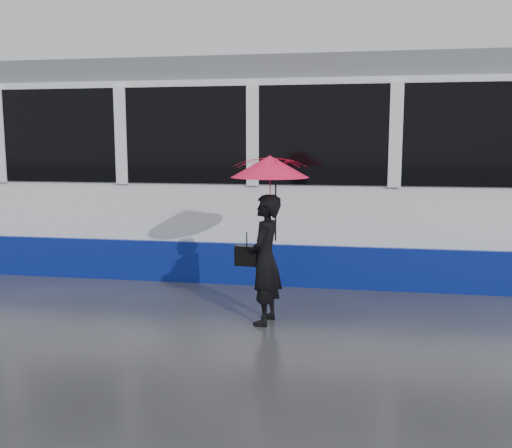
# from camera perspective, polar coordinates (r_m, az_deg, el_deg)

# --- Properties ---
(ground) EXTENTS (90.00, 90.00, 0.00)m
(ground) POSITION_cam_1_polar(r_m,az_deg,el_deg) (7.34, -2.36, -8.48)
(ground) COLOR #27282C
(ground) RESTS_ON ground
(rails) EXTENTS (34.00, 1.51, 0.02)m
(rails) POSITION_cam_1_polar(r_m,az_deg,el_deg) (9.72, 0.76, -4.25)
(rails) COLOR #3F3D38
(rails) RESTS_ON ground
(tram) EXTENTS (26.00, 2.56, 3.35)m
(tram) POSITION_cam_1_polar(r_m,az_deg,el_deg) (9.43, 4.00, 5.34)
(tram) COLOR white
(tram) RESTS_ON ground
(woman) EXTENTS (0.43, 0.59, 1.51)m
(woman) POSITION_cam_1_polar(r_m,az_deg,el_deg) (6.60, 0.92, -3.59)
(woman) COLOR black
(woman) RESTS_ON ground
(umbrella) EXTENTS (1.00, 1.00, 1.02)m
(umbrella) POSITION_cam_1_polar(r_m,az_deg,el_deg) (6.47, 1.38, 4.24)
(umbrella) COLOR #E41347
(umbrella) RESTS_ON ground
(handbag) EXTENTS (0.28, 0.15, 0.41)m
(handbag) POSITION_cam_1_polar(r_m,az_deg,el_deg) (6.65, -0.93, -3.18)
(handbag) COLOR black
(handbag) RESTS_ON ground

